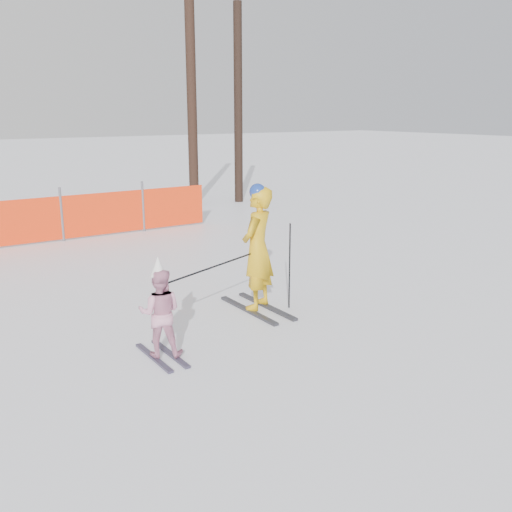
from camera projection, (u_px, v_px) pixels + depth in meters
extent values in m
plane|color=white|center=(277.00, 335.00, 7.67)|extent=(120.00, 120.00, 0.00)
cube|color=black|center=(248.00, 310.00, 8.58)|extent=(0.09, 1.45, 0.04)
cube|color=black|center=(267.00, 306.00, 8.77)|extent=(0.09, 1.45, 0.04)
imported|color=gold|center=(258.00, 248.00, 8.44)|extent=(0.80, 0.73, 1.83)
sphere|color=navy|center=(258.00, 192.00, 8.23)|extent=(0.24, 0.24, 0.24)
cube|color=black|center=(154.00, 358.00, 6.95)|extent=(0.09, 0.97, 0.03)
cube|color=black|center=(170.00, 354.00, 7.06)|extent=(0.09, 0.97, 0.03)
imported|color=pink|center=(160.00, 313.00, 6.87)|extent=(0.67, 0.63, 1.09)
cone|color=white|center=(158.00, 266.00, 6.72)|extent=(0.19, 0.19, 0.24)
cylinder|color=black|center=(290.00, 266.00, 8.60)|extent=(0.02, 0.02, 1.32)
cylinder|color=black|center=(214.00, 267.00, 7.62)|extent=(1.72, 0.70, 0.02)
cylinder|color=#595960|center=(62.00, 215.00, 13.08)|extent=(0.06, 0.06, 1.25)
cylinder|color=#595960|center=(143.00, 207.00, 14.17)|extent=(0.06, 0.06, 1.25)
cylinder|color=black|center=(192.00, 92.00, 17.80)|extent=(0.31, 0.31, 7.02)
cylinder|color=black|center=(238.00, 105.00, 18.23)|extent=(0.27, 0.27, 6.21)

